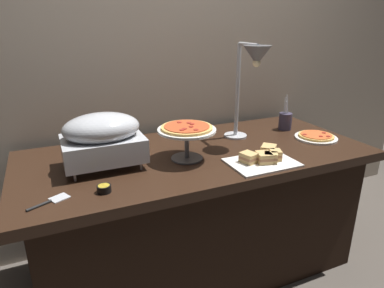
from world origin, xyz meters
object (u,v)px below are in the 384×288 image
Objects in this scene: heat_lamp at (253,67)px; chafing_dish at (102,138)px; sauce_cup_near at (104,188)px; serving_spatula at (50,202)px; utensil_holder at (285,121)px; pizza_plate_center at (187,132)px; sandwich_platter at (264,158)px; pizza_plate_front at (316,137)px.

chafing_dish is at bearing 179.95° from heat_lamp.
sauce_cup_near is (-0.05, -0.27, -0.13)m from chafing_dish.
serving_spatula is (-0.26, -0.27, -0.15)m from chafing_dish.
serving_spatula is at bearing -164.50° from utensil_holder.
pizza_plate_center reaches higher than serving_spatula.
heat_lamp is 0.56m from utensil_holder.
utensil_holder is at bearing 6.68° from chafing_dish.
heat_lamp is at bearing 73.00° from sandwich_platter.
pizza_plate_center is at bearing 16.24° from serving_spatula.
chafing_dish reaches higher than pizza_plate_front.
chafing_dish is at bearing 159.97° from sandwich_platter.
chafing_dish is 6.43× the size of sauce_cup_near.
utensil_holder is at bearing 102.86° from pizza_plate_front.
chafing_dish is 1.21m from utensil_holder.
sandwich_platter is (0.74, -0.27, -0.13)m from chafing_dish.
pizza_plate_center is at bearing 149.08° from sandwich_platter.
chafing_dish reaches higher than utensil_holder.
pizza_plate_center reaches higher than sauce_cup_near.
chafing_dish reaches higher than serving_spatula.
sauce_cup_near reaches higher than serving_spatula.
utensil_holder is (-0.05, 0.23, 0.05)m from pizza_plate_front.
chafing_dish reaches higher than sandwich_platter.
sauce_cup_near is at bearing 179.73° from sandwich_platter.
serving_spatula is at bearing -163.76° from pizza_plate_center.
pizza_plate_front is at bearing -11.95° from heat_lamp.
heat_lamp reaches higher than sandwich_platter.
pizza_plate_front reaches higher than serving_spatula.
sandwich_platter is (-0.08, -0.27, -0.42)m from heat_lamp.
chafing_dish reaches higher than sauce_cup_near.
pizza_plate_front is at bearing -77.14° from utensil_holder.
heat_lamp is 1.01m from sauce_cup_near.
sandwich_platter reaches higher than serving_spatula.
sauce_cup_near is 1.32m from utensil_holder.
pizza_plate_center is at bearing 23.18° from sauce_cup_near.
heat_lamp reaches higher than pizza_plate_front.
pizza_plate_center is 0.52m from sauce_cup_near.
utensil_holder is at bearing 41.92° from sandwich_platter.
pizza_plate_front is at bearing 19.33° from sandwich_platter.
heat_lamp is at bearing 9.44° from pizza_plate_center.
pizza_plate_front is 1.50× the size of serving_spatula.
serving_spatula is (-1.09, -0.27, -0.44)m from heat_lamp.
sauce_cup_near is at bearing -161.98° from utensil_holder.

